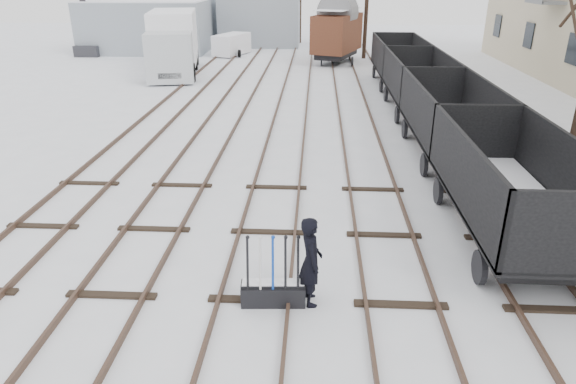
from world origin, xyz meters
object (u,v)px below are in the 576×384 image
(panel_van, at_px, (232,44))
(lorry, at_px, (173,42))
(worker, at_px, (311,261))
(crane, at_px, (87,23))
(box_van_wagon, at_px, (337,32))
(freight_wagon_a, at_px, (508,201))
(ground_frame, at_px, (273,291))

(panel_van, bearing_deg, lorry, -87.55)
(worker, xyz_separation_m, lorry, (-9.33, 25.02, 1.04))
(lorry, distance_m, crane, 11.62)
(box_van_wagon, xyz_separation_m, lorry, (-10.76, -4.98, -0.20))
(crane, bearing_deg, panel_van, 4.49)
(box_van_wagon, bearing_deg, crane, -167.53)
(crane, bearing_deg, worker, -59.89)
(worker, height_order, freight_wagon_a, freight_wagon_a)
(worker, distance_m, freight_wagon_a, 5.71)
(freight_wagon_a, xyz_separation_m, crane, (-23.00, 29.57, 1.48))
(panel_van, height_order, crane, crane)
(panel_van, relative_size, crane, 0.43)
(lorry, bearing_deg, worker, -80.11)
(ground_frame, xyz_separation_m, freight_wagon_a, (5.60, 3.11, 0.74))
(ground_frame, distance_m, lorry, 26.61)
(box_van_wagon, relative_size, lorry, 0.62)
(lorry, height_order, crane, crane)
(worker, distance_m, panel_van, 33.97)
(ground_frame, xyz_separation_m, crane, (-17.40, 32.68, 2.22))
(worker, xyz_separation_m, freight_wagon_a, (4.85, 3.01, 0.07))
(box_van_wagon, height_order, lorry, lorry)
(ground_frame, bearing_deg, freight_wagon_a, 25.72)
(ground_frame, relative_size, lorry, 0.17)
(ground_frame, height_order, lorry, lorry)
(worker, distance_m, box_van_wagon, 30.06)
(lorry, height_order, panel_van, lorry)
(worker, relative_size, freight_wagon_a, 0.29)
(worker, relative_size, panel_van, 0.47)
(worker, xyz_separation_m, panel_van, (-6.84, 33.27, -0.10))
(ground_frame, distance_m, freight_wagon_a, 6.45)
(box_van_wagon, bearing_deg, lorry, -135.22)
(lorry, bearing_deg, panel_van, 62.59)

